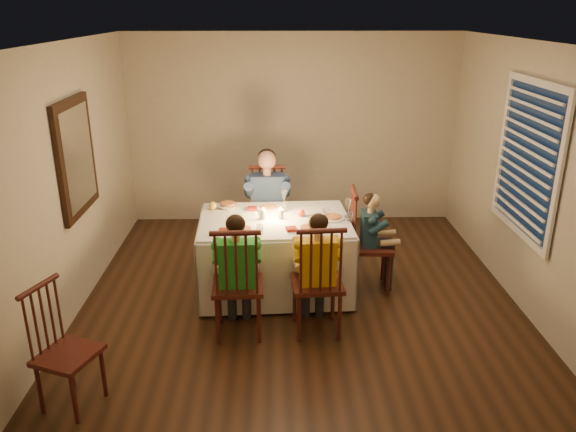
{
  "coord_description": "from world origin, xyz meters",
  "views": [
    {
      "loc": [
        -0.25,
        -5.15,
        2.9
      ],
      "look_at": [
        -0.12,
        0.15,
        0.91
      ],
      "focal_mm": 35.0,
      "sensor_mm": 36.0,
      "label": 1
    }
  ],
  "objects_px": {
    "adult": "(268,258)",
    "chair_near_left": "(239,333)",
    "chair_adult": "(268,258)",
    "serving_bowl": "(228,206)",
    "child_green": "(239,333)",
    "child_yellow": "(316,330)",
    "chair_end": "(368,287)",
    "child_teal": "(368,287)",
    "chair_near_right": "(316,330)",
    "chair_extra": "(76,404)",
    "dining_table": "(275,240)"
  },
  "relations": [
    {
      "from": "adult",
      "to": "chair_near_left",
      "type": "bearing_deg",
      "value": -99.34
    },
    {
      "from": "chair_adult",
      "to": "serving_bowl",
      "type": "xyz_separation_m",
      "value": [
        -0.43,
        -0.49,
        0.85
      ]
    },
    {
      "from": "child_green",
      "to": "child_yellow",
      "type": "bearing_deg",
      "value": 179.79
    },
    {
      "from": "chair_end",
      "to": "chair_adult",
      "type": "bearing_deg",
      "value": 56.59
    },
    {
      "from": "child_teal",
      "to": "serving_bowl",
      "type": "relative_size",
      "value": 5.41
    },
    {
      "from": "chair_near_right",
      "to": "chair_extra",
      "type": "height_order",
      "value": "chair_near_right"
    },
    {
      "from": "chair_near_left",
      "to": "child_green",
      "type": "bearing_deg",
      "value": 180.0
    },
    {
      "from": "chair_extra",
      "to": "child_green",
      "type": "bearing_deg",
      "value": -29.34
    },
    {
      "from": "dining_table",
      "to": "chair_end",
      "type": "height_order",
      "value": "dining_table"
    },
    {
      "from": "chair_near_right",
      "to": "child_yellow",
      "type": "relative_size",
      "value": 0.94
    },
    {
      "from": "dining_table",
      "to": "chair_near_right",
      "type": "distance_m",
      "value": 1.09
    },
    {
      "from": "child_green",
      "to": "child_yellow",
      "type": "distance_m",
      "value": 0.73
    },
    {
      "from": "chair_near_left",
      "to": "serving_bowl",
      "type": "distance_m",
      "value": 1.47
    },
    {
      "from": "dining_table",
      "to": "serving_bowl",
      "type": "distance_m",
      "value": 0.66
    },
    {
      "from": "chair_near_left",
      "to": "chair_extra",
      "type": "distance_m",
      "value": 1.56
    },
    {
      "from": "chair_adult",
      "to": "child_teal",
      "type": "relative_size",
      "value": 1.03
    },
    {
      "from": "child_green",
      "to": "adult",
      "type": "bearing_deg",
      "value": -101.12
    },
    {
      "from": "chair_end",
      "to": "chair_extra",
      "type": "bearing_deg",
      "value": 127.96
    },
    {
      "from": "chair_near_left",
      "to": "child_teal",
      "type": "height_order",
      "value": "chair_near_left"
    },
    {
      "from": "adult",
      "to": "child_yellow",
      "type": "xyz_separation_m",
      "value": [
        0.47,
        -1.65,
        0.0
      ]
    },
    {
      "from": "chair_end",
      "to": "child_green",
      "type": "xyz_separation_m",
      "value": [
        -1.37,
        -0.89,
        0.0
      ]
    },
    {
      "from": "chair_near_left",
      "to": "chair_extra",
      "type": "height_order",
      "value": "chair_near_left"
    },
    {
      "from": "chair_extra",
      "to": "child_yellow",
      "type": "height_order",
      "value": "child_yellow"
    },
    {
      "from": "serving_bowl",
      "to": "child_green",
      "type": "bearing_deg",
      "value": -81.99
    },
    {
      "from": "chair_adult",
      "to": "chair_near_right",
      "type": "bearing_deg",
      "value": -74.65
    },
    {
      "from": "chair_near_right",
      "to": "child_green",
      "type": "distance_m",
      "value": 0.73
    },
    {
      "from": "chair_near_right",
      "to": "chair_extra",
      "type": "relative_size",
      "value": 1.11
    },
    {
      "from": "chair_near_left",
      "to": "child_teal",
      "type": "relative_size",
      "value": 1.03
    },
    {
      "from": "dining_table",
      "to": "chair_end",
      "type": "bearing_deg",
      "value": -0.86
    },
    {
      "from": "adult",
      "to": "child_teal",
      "type": "bearing_deg",
      "value": -36.07
    },
    {
      "from": "chair_near_left",
      "to": "child_yellow",
      "type": "xyz_separation_m",
      "value": [
        0.73,
        0.03,
        0.0
      ]
    },
    {
      "from": "chair_end",
      "to": "child_green",
      "type": "bearing_deg",
      "value": 124.99
    },
    {
      "from": "chair_end",
      "to": "adult",
      "type": "distance_m",
      "value": 1.36
    },
    {
      "from": "chair_adult",
      "to": "chair_extra",
      "type": "relative_size",
      "value": 1.11
    },
    {
      "from": "chair_near_right",
      "to": "child_green",
      "type": "xyz_separation_m",
      "value": [
        -0.73,
        -0.03,
        0.0
      ]
    },
    {
      "from": "adult",
      "to": "child_yellow",
      "type": "bearing_deg",
      "value": -74.65
    },
    {
      "from": "chair_end",
      "to": "child_yellow",
      "type": "height_order",
      "value": "child_yellow"
    },
    {
      "from": "chair_adult",
      "to": "adult",
      "type": "xyz_separation_m",
      "value": [
        0.0,
        0.0,
        0.0
      ]
    },
    {
      "from": "chair_adult",
      "to": "chair_extra",
      "type": "bearing_deg",
      "value": -119.56
    },
    {
      "from": "chair_end",
      "to": "serving_bowl",
      "type": "distance_m",
      "value": 1.78
    },
    {
      "from": "chair_near_left",
      "to": "serving_bowl",
      "type": "bearing_deg",
      "value": -84.36
    },
    {
      "from": "chair_end",
      "to": "child_green",
      "type": "height_order",
      "value": "child_green"
    },
    {
      "from": "chair_adult",
      "to": "child_teal",
      "type": "height_order",
      "value": "chair_adult"
    },
    {
      "from": "dining_table",
      "to": "chair_near_right",
      "type": "relative_size",
      "value": 1.45
    },
    {
      "from": "dining_table",
      "to": "child_teal",
      "type": "height_order",
      "value": "dining_table"
    },
    {
      "from": "child_yellow",
      "to": "child_teal",
      "type": "bearing_deg",
      "value": -130.9
    },
    {
      "from": "adult",
      "to": "serving_bowl",
      "type": "relative_size",
      "value": 6.77
    },
    {
      "from": "chair_near_right",
      "to": "child_teal",
      "type": "xyz_separation_m",
      "value": [
        0.64,
        0.86,
        0.0
      ]
    },
    {
      "from": "chair_near_left",
      "to": "child_yellow",
      "type": "bearing_deg",
      "value": 179.79
    },
    {
      "from": "chair_adult",
      "to": "child_teal",
      "type": "distance_m",
      "value": 1.36
    }
  ]
}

